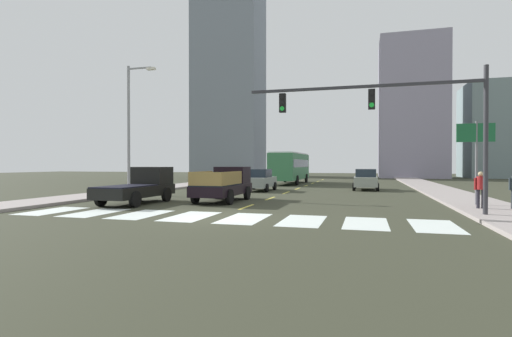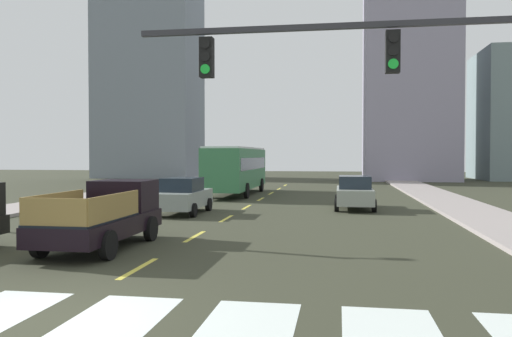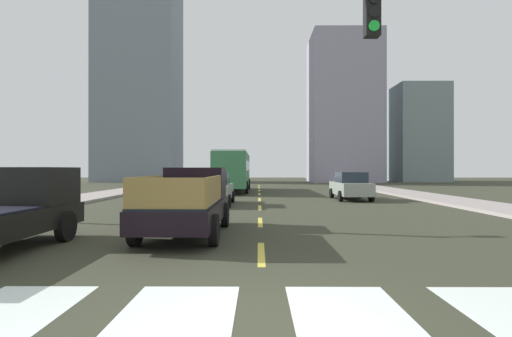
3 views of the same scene
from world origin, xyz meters
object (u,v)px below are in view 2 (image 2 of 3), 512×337
(sedan_near_left, at_px, (355,192))
(sedan_near_right, at_px, (183,196))
(pickup_stakebed, at_px, (107,216))
(city_bus, at_px, (237,167))
(traffic_signal_gantry, at_px, (454,82))

(sedan_near_left, distance_m, sedan_near_right, 8.80)
(sedan_near_left, xyz_separation_m, sedan_near_right, (-8.13, -3.37, 0.00))
(sedan_near_right, bearing_deg, pickup_stakebed, -85.57)
(pickup_stakebed, distance_m, city_bus, 20.55)
(pickup_stakebed, bearing_deg, sedan_near_left, 55.82)
(traffic_signal_gantry, bearing_deg, sedan_near_right, 126.56)
(pickup_stakebed, relative_size, sedan_near_left, 1.18)
(sedan_near_right, bearing_deg, traffic_signal_gantry, -51.04)
(city_bus, distance_m, sedan_near_left, 11.59)
(city_bus, xyz_separation_m, sedan_near_left, (7.89, -8.42, -1.09))
(sedan_near_right, height_order, traffic_signal_gantry, traffic_signal_gantry)
(pickup_stakebed, distance_m, sedan_near_left, 14.41)
(city_bus, xyz_separation_m, traffic_signal_gantry, (9.31, -24.67, 2.27))
(pickup_stakebed, height_order, city_bus, city_bus)
(city_bus, bearing_deg, sedan_near_right, -89.31)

